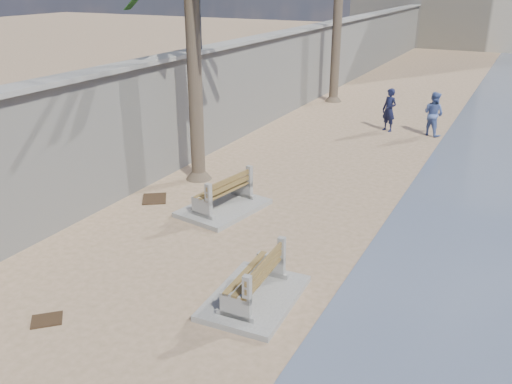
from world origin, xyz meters
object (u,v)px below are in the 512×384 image
(person_a, at_px, (390,107))
(bench_near, at_px, (255,282))
(bench_far, at_px, (223,195))
(person_b, at_px, (434,111))

(person_a, bearing_deg, bench_near, -59.85)
(bench_far, bearing_deg, person_b, 70.57)
(bench_near, xyz_separation_m, person_b, (0.83, 13.55, 0.54))
(bench_far, bearing_deg, bench_near, -51.92)
(person_a, xyz_separation_m, person_b, (1.69, 0.14, -0.03))
(person_b, bearing_deg, bench_far, 96.88)
(bench_near, relative_size, person_b, 1.21)
(bench_near, bearing_deg, bench_far, 128.08)
(person_b, bearing_deg, bench_near, 112.80)
(bench_near, distance_m, person_b, 13.59)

